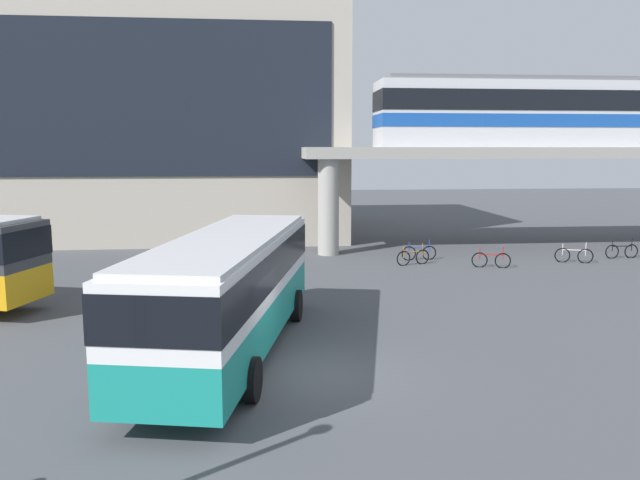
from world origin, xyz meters
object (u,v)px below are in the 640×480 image
(bus_main, at_px, (230,282))
(bicycle_red, at_px, (491,260))
(station_building, at_px, (162,119))
(bicycle_silver, at_px, (574,255))
(train, at_px, (562,112))
(bicycle_brown, at_px, (413,257))
(bicycle_blue, at_px, (419,253))
(bicycle_black, at_px, (622,251))

(bus_main, height_order, bicycle_red, bus_main)
(station_building, bearing_deg, bicycle_silver, -33.35)
(train, relative_size, bicycle_brown, 12.24)
(bicycle_blue, distance_m, bicycle_silver, 7.45)
(bicycle_blue, bearing_deg, bicycle_red, -39.49)
(station_building, relative_size, bicycle_brown, 13.31)
(train, distance_m, bus_main, 25.99)
(bicycle_blue, bearing_deg, bicycle_black, -2.75)
(train, relative_size, bicycle_black, 11.78)
(bus_main, xyz_separation_m, bicycle_silver, (16.01, 12.27, -1.63))
(train, relative_size, bus_main, 1.86)
(bus_main, bearing_deg, bicycle_blue, 57.65)
(bicycle_brown, bearing_deg, bus_main, -122.93)
(train, distance_m, bicycle_silver, 9.40)
(bicycle_red, relative_size, bicycle_blue, 0.97)
(train, height_order, bicycle_black, train)
(bicycle_blue, xyz_separation_m, bicycle_black, (10.34, -0.50, 0.00))
(bicycle_red, relative_size, bicycle_silver, 1.02)
(bicycle_red, height_order, bicycle_blue, same)
(station_building, bearing_deg, train, -19.69)
(bicycle_black, bearing_deg, train, 103.84)
(bus_main, height_order, bicycle_silver, bus_main)
(bicycle_silver, bearing_deg, bicycle_red, -169.11)
(bus_main, xyz_separation_m, bicycle_red, (11.53, 11.41, -1.63))
(bicycle_red, height_order, bicycle_brown, same)
(bicycle_black, height_order, bicycle_silver, same)
(station_building, distance_m, bicycle_brown, 20.66)
(bicycle_silver, bearing_deg, bicycle_blue, 168.63)
(bicycle_red, xyz_separation_m, bicycle_silver, (4.48, 0.86, 0.00))
(bus_main, height_order, bicycle_blue, bus_main)
(train, bearing_deg, bicycle_red, -133.64)
(train, xyz_separation_m, bus_main, (-17.86, -18.05, -5.55))
(station_building, height_order, bicycle_black, station_building)
(bicycle_brown, bearing_deg, bicycle_silver, -1.55)
(station_building, xyz_separation_m, train, (23.32, -8.34, 0.12))
(train, height_order, bicycle_blue, train)
(station_building, height_order, bus_main, station_building)
(bicycle_blue, relative_size, bicycle_black, 1.00)
(bicycle_red, distance_m, bicycle_silver, 4.56)
(station_building, height_order, train, station_building)
(bicycle_blue, distance_m, bicycle_black, 10.36)
(station_building, distance_m, bicycle_blue, 20.26)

